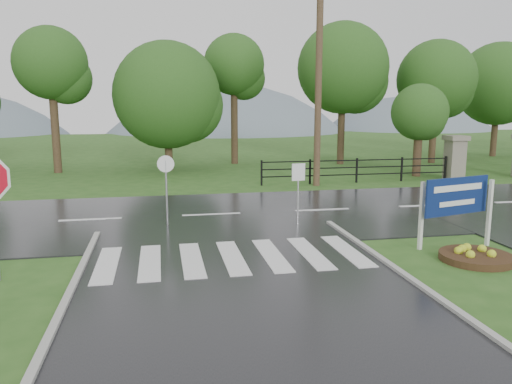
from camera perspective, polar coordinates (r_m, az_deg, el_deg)
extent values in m
plane|color=#2B551C|center=(7.96, 2.77, -18.54)|extent=(120.00, 120.00, 0.00)
cube|color=black|center=(17.29, -5.12, -2.71)|extent=(90.00, 8.00, 0.04)
cube|color=silver|center=(12.43, -16.67, -7.93)|extent=(0.50, 2.80, 0.02)
cube|color=silver|center=(12.37, -12.02, -7.82)|extent=(0.50, 2.80, 0.02)
cube|color=silver|center=(12.38, -7.35, -7.65)|extent=(0.50, 2.80, 0.02)
cube|color=silver|center=(12.48, -2.73, -7.44)|extent=(0.50, 2.80, 0.02)
cube|color=silver|center=(12.65, 1.80, -7.18)|extent=(0.50, 2.80, 0.02)
cube|color=silver|center=(12.90, 6.16, -6.90)|extent=(0.50, 2.80, 0.02)
cube|color=silver|center=(13.22, 10.34, -6.58)|extent=(0.50, 2.80, 0.02)
cube|color=gray|center=(27.25, 21.75, 3.42)|extent=(0.80, 0.80, 2.00)
cube|color=#6B6659|center=(27.16, 21.90, 5.76)|extent=(1.00, 1.00, 0.24)
cube|color=black|center=(24.89, 11.42, 1.98)|extent=(9.50, 0.05, 0.05)
cube|color=black|center=(24.85, 11.45, 2.78)|extent=(9.50, 0.05, 0.05)
cube|color=black|center=(24.81, 11.47, 3.58)|extent=(9.50, 0.05, 0.05)
cube|color=black|center=(23.48, 0.64, 2.19)|extent=(0.08, 0.08, 1.20)
cube|color=black|center=(27.03, 20.80, 2.57)|extent=(0.08, 0.08, 1.20)
sphere|color=slate|center=(75.44, -3.18, -6.20)|extent=(48.00, 48.00, 48.00)
sphere|color=slate|center=(82.79, 16.38, -2.06)|extent=(36.00, 36.00, 36.00)
cube|color=silver|center=(13.78, 18.37, -2.62)|extent=(0.11, 0.11, 1.81)
cube|color=silver|center=(14.85, 25.11, -2.18)|extent=(0.11, 0.11, 1.81)
cube|color=navy|center=(14.20, 22.00, -0.43)|extent=(2.12, 0.62, 1.00)
cube|color=white|center=(14.13, 22.13, 0.45)|extent=(1.67, 0.46, 0.16)
cube|color=white|center=(14.20, 22.03, -1.17)|extent=(1.23, 0.34, 0.14)
cylinder|color=#332111|center=(13.49, 23.83, -6.85)|extent=(1.75, 1.75, 0.17)
cube|color=#939399|center=(15.69, 4.81, -0.55)|extent=(0.04, 0.04, 1.86)
cube|color=white|center=(15.54, 4.88, 2.28)|extent=(0.44, 0.09, 0.54)
cylinder|color=#939399|center=(15.76, -10.18, -0.21)|extent=(0.06, 0.06, 2.09)
cylinder|color=white|center=(15.60, -10.29, 3.18)|extent=(0.52, 0.04, 0.52)
cylinder|color=#473523|center=(23.44, 7.15, 11.93)|extent=(0.31, 0.31, 9.22)
cylinder|color=#3D2B1C|center=(27.86, 17.98, 4.62)|extent=(0.44, 0.44, 2.82)
sphere|color=#214D17|center=(27.76, 18.20, 8.68)|extent=(2.94, 2.94, 2.94)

